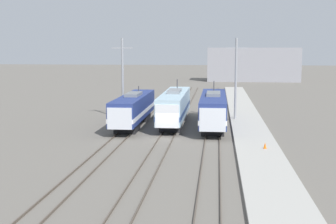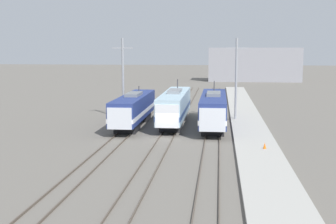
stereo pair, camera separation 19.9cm
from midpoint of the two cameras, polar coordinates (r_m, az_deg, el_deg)
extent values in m
plane|color=#666059|center=(48.44, -0.29, -3.15)|extent=(400.00, 400.00, 0.00)
cube|color=#4C4238|center=(49.31, -6.60, -2.91)|extent=(0.07, 120.00, 0.15)
cube|color=#4C4238|center=(49.02, -4.96, -2.95)|extent=(0.07, 120.00, 0.15)
cube|color=#4C4238|center=(48.51, -1.13, -3.04)|extent=(0.07, 120.00, 0.15)
cube|color=#4C4238|center=(48.35, 0.56, -3.08)|extent=(0.07, 120.00, 0.15)
cube|color=#4C4238|center=(48.16, 4.46, -3.14)|extent=(0.07, 120.00, 0.15)
cube|color=#4C4238|center=(48.14, 6.17, -3.17)|extent=(0.07, 120.00, 0.15)
cube|color=black|center=(52.08, -5.09, -1.87)|extent=(2.35, 3.59, 0.95)
cube|color=black|center=(60.01, -3.59, -0.55)|extent=(2.35, 3.59, 0.95)
cube|color=navy|center=(55.79, -4.30, 0.66)|extent=(2.77, 16.34, 2.64)
cube|color=silver|center=(55.85, -4.30, 0.12)|extent=(2.81, 16.38, 0.47)
cube|color=silver|center=(48.80, -5.82, -0.64)|extent=(2.55, 2.11, 2.24)
cube|color=black|center=(47.79, -6.06, -0.23)|extent=(2.17, 0.08, 0.63)
cube|color=slate|center=(55.62, -4.32, 2.18)|extent=(1.52, 4.08, 0.35)
cylinder|color=#38383D|center=(59.12, -3.70, 2.77)|extent=(0.12, 0.12, 0.85)
cube|color=#232326|center=(52.92, 0.27, -1.68)|extent=(2.31, 3.76, 0.95)
cube|color=#232326|center=(61.33, 1.07, -0.36)|extent=(2.31, 3.76, 0.95)
cube|color=#9EBCCC|center=(56.86, 0.70, 0.94)|extent=(2.71, 17.08, 2.88)
cube|color=navy|center=(56.93, 0.70, 0.36)|extent=(2.75, 17.12, 0.52)
cube|color=silver|center=(49.39, -0.12, -0.37)|extent=(2.50, 2.08, 2.45)
cube|color=black|center=(48.37, -0.24, 0.10)|extent=(2.12, 0.08, 0.69)
cube|color=gray|center=(56.68, 0.71, 2.56)|extent=(1.49, 4.27, 0.35)
cylinder|color=#38383D|center=(60.37, 1.04, 3.37)|extent=(0.12, 0.12, 1.36)
cube|color=black|center=(50.95, 5.37, -2.09)|extent=(2.43, 3.71, 0.95)
cube|color=black|center=(59.27, 5.47, -0.68)|extent=(2.43, 3.71, 0.95)
cube|color=navy|center=(54.84, 5.45, 0.60)|extent=(2.86, 16.85, 2.79)
cube|color=silver|center=(54.91, 5.44, 0.02)|extent=(2.90, 16.89, 0.50)
cube|color=silver|center=(47.56, 5.35, -0.77)|extent=(2.63, 2.28, 2.37)
cube|color=black|center=(46.43, 5.34, -0.33)|extent=(2.23, 0.08, 0.66)
cube|color=slate|center=(54.66, 5.47, 2.23)|extent=(1.57, 4.21, 0.35)
cylinder|color=#38383D|center=(58.31, 5.52, 3.10)|extent=(0.12, 0.12, 1.40)
cylinder|color=gray|center=(60.62, -5.65, 4.02)|extent=(0.30, 0.30, 10.44)
cube|color=gray|center=(60.48, -5.70, 7.78)|extent=(2.69, 0.16, 0.16)
cylinder|color=gray|center=(59.41, 8.18, 3.90)|extent=(0.30, 0.30, 10.44)
cube|color=gray|center=(59.27, 8.25, 7.73)|extent=(2.69, 0.16, 0.16)
cube|color=#A8A59E|center=(48.26, 10.26, -3.14)|extent=(4.00, 120.00, 0.29)
cone|color=orange|center=(42.72, 11.61, -4.02)|extent=(0.30, 0.30, 0.56)
cube|color=gray|center=(131.50, 10.26, 5.73)|extent=(24.81, 9.17, 9.17)
camera|label=1|loc=(0.10, -90.11, -0.02)|focal=50.00mm
camera|label=2|loc=(0.10, 89.89, 0.02)|focal=50.00mm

